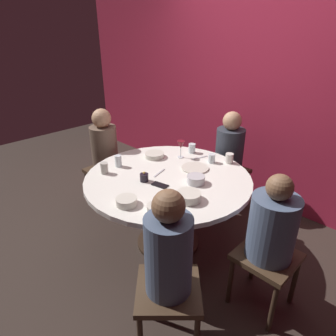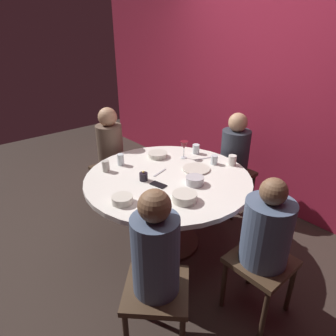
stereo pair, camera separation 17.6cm
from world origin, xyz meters
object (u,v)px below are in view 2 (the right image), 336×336
(candle_holder, at_px, (144,177))
(bowl_serving_large, at_px, (195,180))
(bowl_sauce_side, at_px, (151,208))
(cell_phone, at_px, (158,185))
(seated_diner_left, at_px, (110,147))
(bowl_small_white, at_px, (185,197))
(cup_by_right_diner, at_px, (214,160))
(wine_glass, at_px, (184,146))
(bowl_rice_portion, at_px, (122,200))
(cup_by_left_diner, at_px, (106,166))
(seated_diner_front_right, at_px, (156,257))
(dinner_plate, at_px, (196,169))
(bowl_salad_center, at_px, (158,155))
(cup_far_edge, at_px, (196,149))
(dining_table, at_px, (168,189))
(seated_diner_right, at_px, (266,234))
(cup_near_candle, at_px, (121,160))
(seated_diner_back, at_px, (235,152))
(cup_center_front, at_px, (232,160))

(candle_holder, relative_size, bowl_serving_large, 0.59)
(bowl_sauce_side, bearing_deg, cell_phone, 133.34)
(seated_diner_left, bearing_deg, bowl_small_white, -7.19)
(cup_by_right_diner, bearing_deg, cell_phone, -91.85)
(seated_diner_left, xyz_separation_m, wine_glass, (0.78, 0.39, 0.14))
(bowl_rice_portion, bearing_deg, cup_by_right_diner, 90.78)
(wine_glass, bearing_deg, cup_by_left_diner, -107.83)
(wine_glass, bearing_deg, seated_diner_front_right, -50.20)
(cell_phone, bearing_deg, bowl_rice_portion, -6.14)
(dinner_plate, relative_size, cup_by_left_diner, 2.48)
(wine_glass, height_order, bowl_salad_center, wine_glass)
(cup_by_right_diner, distance_m, cup_far_edge, 0.30)
(seated_diner_front_right, height_order, cell_phone, seated_diner_front_right)
(candle_holder, height_order, cup_by_left_diner, cup_by_left_diner)
(dining_table, height_order, bowl_serving_large, bowl_serving_large)
(wine_glass, xyz_separation_m, bowl_rice_portion, (0.31, -0.93, -0.10))
(wine_glass, bearing_deg, dinner_plate, -20.06)
(cup_by_left_diner, bearing_deg, seated_diner_right, 14.09)
(seated_diner_left, bearing_deg, bowl_salad_center, 18.78)
(bowl_rice_portion, relative_size, cup_by_right_diner, 1.81)
(seated_diner_front_right, height_order, cup_far_edge, seated_diner_front_right)
(seated_diner_front_right, relative_size, bowl_sauce_side, 7.98)
(wine_glass, distance_m, dinner_plate, 0.32)
(cell_phone, distance_m, bowl_small_white, 0.32)
(dining_table, bearing_deg, cup_by_right_diner, 79.41)
(candle_holder, relative_size, cup_near_candle, 0.81)
(seated_diner_left, height_order, seated_diner_back, seated_diner_left)
(dinner_plate, height_order, bowl_sauce_side, bowl_sauce_side)
(bowl_small_white, relative_size, cup_center_front, 1.98)
(dining_table, distance_m, bowl_salad_center, 0.47)
(bowl_small_white, relative_size, cup_far_edge, 1.95)
(seated_diner_right, height_order, candle_holder, seated_diner_right)
(bowl_sauce_side, height_order, cup_by_left_diner, cup_by_left_diner)
(cup_far_edge, bearing_deg, bowl_sauce_side, -61.59)
(wine_glass, bearing_deg, bowl_rice_portion, -71.43)
(seated_diner_front_right, distance_m, bowl_salad_center, 1.43)
(dining_table, distance_m, seated_diner_back, 0.96)
(cup_far_edge, bearing_deg, candle_holder, -80.79)
(bowl_serving_large, relative_size, bowl_small_white, 0.80)
(bowl_small_white, distance_m, cup_near_candle, 0.87)
(dinner_plate, xyz_separation_m, bowl_rice_portion, (0.04, -0.83, 0.02))
(seated_diner_front_right, distance_m, cup_near_candle, 1.29)
(dining_table, xyz_separation_m, seated_diner_front_right, (0.71, -0.71, 0.11))
(seated_diner_back, xyz_separation_m, wine_glass, (-0.20, -0.57, 0.16))
(bowl_serving_large, bearing_deg, dinner_plate, 131.47)
(seated_diner_back, relative_size, seated_diner_front_right, 0.98)
(candle_holder, bearing_deg, wine_glass, 101.82)
(dining_table, height_order, cell_phone, cell_phone)
(cup_near_candle, bearing_deg, dinner_plate, 40.93)
(cell_phone, xyz_separation_m, bowl_sauce_side, (0.27, -0.29, 0.03))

